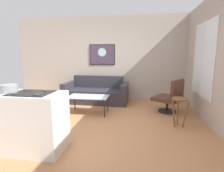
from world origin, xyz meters
name	(u,v)px	position (x,y,z in m)	size (l,w,h in m)	color
ground	(89,124)	(0.00, 0.00, -0.02)	(6.40, 6.40, 0.04)	#B67A4E
back_wall	(107,58)	(0.00, 2.42, 1.40)	(6.40, 0.05, 2.80)	#B3A899
right_wall	(215,60)	(2.62, 0.30, 1.40)	(0.05, 6.40, 2.80)	#B8A696
couch	(96,93)	(-0.27, 1.82, 0.28)	(2.06, 0.92, 0.82)	#2D2C35
coffee_table	(89,98)	(-0.18, 0.67, 0.42)	(1.03, 0.56, 0.46)	silver
armchair	(171,97)	(1.92, 1.05, 0.42)	(0.89, 0.90, 0.89)	black
bar_stool	(180,104)	(1.94, 0.12, 0.49)	(0.38, 0.37, 0.62)	brown
kitchen_counter	(19,121)	(-0.78, -1.20, 0.46)	(1.45, 0.60, 0.95)	silver
mixing_bowl	(9,89)	(-0.90, -1.21, 0.99)	(0.25, 0.25, 0.13)	#909798
wall_painting	(102,55)	(-0.17, 2.38, 1.52)	(0.88, 0.03, 0.69)	black
window	(203,60)	(2.59, 0.90, 1.39)	(0.03, 1.36, 1.76)	silver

